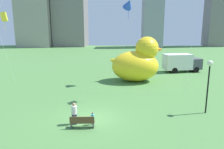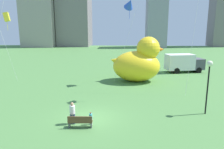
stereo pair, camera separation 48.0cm
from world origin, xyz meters
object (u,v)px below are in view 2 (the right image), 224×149
object	(u,v)px
person_child	(91,118)
kite_yellow	(7,17)
person_adult	(72,112)
park_bench	(80,121)
giant_inflatable_duck	(138,63)
box_truck	(183,63)
lamppost	(209,73)
kite_blue	(130,4)

from	to	relation	value
person_child	kite_yellow	size ratio (longest dim) A/B	0.11
person_adult	park_bench	bearing A→B (deg)	-42.27
giant_inflatable_duck	box_truck	world-z (taller)	giant_inflatable_duck
lamppost	box_truck	distance (m)	17.60
box_truck	kite_yellow	xyz separation A→B (m)	(-24.55, -6.34, 6.79)
box_truck	park_bench	bearing A→B (deg)	-121.57
person_child	giant_inflatable_duck	distance (m)	14.25
box_truck	person_child	bearing A→B (deg)	-120.84
lamppost	kite_blue	distance (m)	12.87
park_bench	box_truck	xyz separation A→B (m)	(12.51, 20.37, 0.97)
park_bench	lamppost	world-z (taller)	lamppost
lamppost	box_truck	size ratio (longest dim) A/B	0.71
box_truck	kite_blue	xyz separation A→B (m)	(-8.85, -7.84, 8.20)
lamppost	giant_inflatable_duck	bearing A→B (deg)	113.81
person_adult	giant_inflatable_duck	distance (m)	14.61
lamppost	kite_yellow	xyz separation A→B (m)	(-21.82, 10.94, 4.85)
giant_inflatable_duck	box_truck	xyz separation A→B (m)	(7.54, 6.37, -1.04)
box_truck	kite_yellow	world-z (taller)	kite_yellow
lamppost	kite_yellow	distance (m)	24.89
giant_inflatable_duck	kite_blue	distance (m)	7.42
person_adult	person_child	distance (m)	1.41
kite_blue	box_truck	bearing A→B (deg)	41.53
giant_inflatable_duck	box_truck	distance (m)	9.93
box_truck	giant_inflatable_duck	bearing A→B (deg)	-139.82
park_bench	box_truck	bearing A→B (deg)	58.43
giant_inflatable_duck	kite_blue	xyz separation A→B (m)	(-1.30, -1.47, 7.16)
park_bench	box_truck	distance (m)	23.92
park_bench	kite_yellow	world-z (taller)	kite_yellow
kite_blue	kite_yellow	xyz separation A→B (m)	(-15.71, 1.50, -1.40)
kite_yellow	kite_blue	bearing A→B (deg)	-5.45
giant_inflatable_duck	person_adult	bearing A→B (deg)	-112.90
person_adult	kite_blue	size ratio (longest dim) A/B	0.16
person_adult	giant_inflatable_duck	world-z (taller)	giant_inflatable_duck
person_child	kite_yellow	xyz separation A→B (m)	(-12.72, 13.48, 7.70)
lamppost	person_adult	bearing A→B (deg)	-166.73
giant_inflatable_duck	kite_yellow	distance (m)	17.96
giant_inflatable_duck	kite_yellow	xyz separation A→B (m)	(-17.01, 0.03, 5.75)
lamppost	person_child	bearing A→B (deg)	-164.42
kite_yellow	box_truck	bearing A→B (deg)	14.47
person_adult	person_child	xyz separation A→B (m)	(1.36, -0.07, -0.37)
box_truck	kite_blue	world-z (taller)	kite_blue
person_child	lamppost	bearing A→B (deg)	15.58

